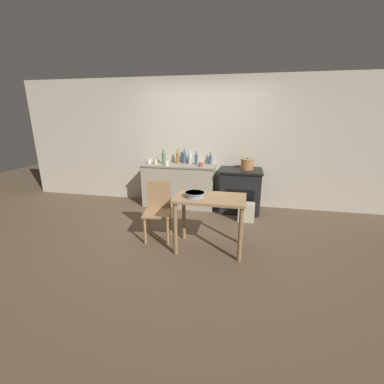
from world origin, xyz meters
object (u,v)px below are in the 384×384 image
(chair, at_px, (158,209))
(stock_pot, at_px, (247,164))
(stove, at_px, (240,190))
(cup_right, at_px, (201,165))
(flour_sack, at_px, (246,212))
(mixing_bowl_large, at_px, (195,194))
(bottle_far_left, at_px, (178,158))
(cup_far_right, at_px, (155,161))
(work_table, at_px, (210,207))
(bottle_center_left, at_px, (184,158))
(bottle_mid_left, at_px, (190,159))
(cup_end_right, at_px, (167,163))
(bottle_center_right, at_px, (164,158))
(bottle_center, at_px, (210,160))
(cup_mid_right, at_px, (149,162))
(bottle_left, at_px, (196,159))

(chair, relative_size, stock_pot, 3.42)
(stove, distance_m, cup_right, 0.91)
(flour_sack, height_order, mixing_bowl_large, mixing_bowl_large)
(bottle_far_left, distance_m, cup_far_right, 0.46)
(mixing_bowl_large, height_order, bottle_far_left, bottle_far_left)
(stove, xyz_separation_m, work_table, (-0.37, -1.63, 0.21))
(work_table, xyz_separation_m, cup_right, (-0.39, 1.54, 0.28))
(bottle_far_left, height_order, bottle_center_left, bottle_far_left)
(bottle_mid_left, relative_size, cup_end_right, 3.07)
(flour_sack, distance_m, cup_right, 1.24)
(flour_sack, bearing_deg, bottle_center_right, 159.92)
(cup_end_right, bearing_deg, bottle_center_right, 119.61)
(cup_right, bearing_deg, bottle_far_left, 152.37)
(stock_pot, xyz_separation_m, bottle_center_left, (-1.28, 0.22, 0.05))
(stove, relative_size, bottle_center, 3.60)
(bottle_center_left, bearing_deg, bottle_mid_left, -19.36)
(cup_mid_right, relative_size, cup_far_right, 0.86)
(flour_sack, distance_m, bottle_mid_left, 1.59)
(stove, distance_m, bottle_mid_left, 1.19)
(mixing_bowl_large, relative_size, cup_far_right, 2.66)
(flour_sack, xyz_separation_m, mixing_bowl_large, (-0.70, -1.17, 0.64))
(bottle_far_left, relative_size, bottle_center_right, 1.01)
(bottle_left, distance_m, bottle_mid_left, 0.16)
(flour_sack, height_order, bottle_center, bottle_center)
(flour_sack, distance_m, bottle_center_left, 1.71)
(stock_pot, height_order, bottle_center_left, bottle_center_left)
(cup_right, bearing_deg, flour_sack, -24.75)
(work_table, height_order, cup_right, cup_right)
(bottle_mid_left, xyz_separation_m, cup_right, (0.28, -0.29, -0.06))
(chair, bearing_deg, bottle_center, 61.87)
(stove, relative_size, flour_sack, 2.51)
(stove, relative_size, chair, 0.96)
(flour_sack, distance_m, mixing_bowl_large, 1.51)
(bottle_center_right, distance_m, cup_mid_right, 0.30)
(stove, distance_m, cup_mid_right, 1.92)
(chair, distance_m, bottle_far_left, 1.70)
(chair, relative_size, mixing_bowl_large, 3.16)
(stock_pot, relative_size, bottle_far_left, 0.88)
(chair, xyz_separation_m, cup_mid_right, (-0.67, 1.44, 0.45))
(bottle_center_left, bearing_deg, work_table, -66.86)
(bottle_center_right, bearing_deg, flour_sack, -20.08)
(stove, xyz_separation_m, bottle_left, (-0.90, 0.12, 0.55))
(bottle_mid_left, relative_size, cup_right, 3.15)
(bottle_center, bearing_deg, stock_pot, -16.06)
(bottle_far_left, xyz_separation_m, bottle_center_right, (-0.28, -0.07, -0.00))
(bottle_center_right, bearing_deg, bottle_left, 0.50)
(cup_end_right, bearing_deg, cup_right, 1.59)
(stock_pot, distance_m, bottle_center, 0.76)
(chair, relative_size, bottle_center, 3.76)
(flour_sack, relative_size, bottle_far_left, 1.15)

